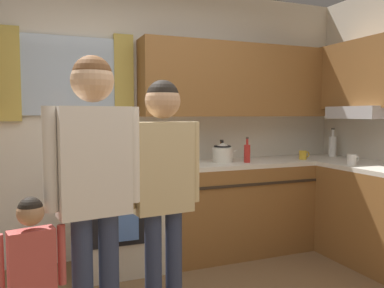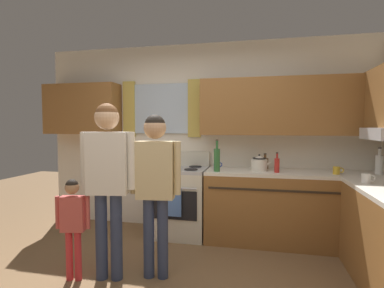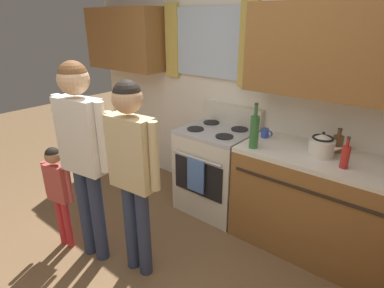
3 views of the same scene
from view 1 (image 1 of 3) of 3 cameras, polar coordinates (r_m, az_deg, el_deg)
The scene contains 14 objects.
back_wall_unit at distance 3.78m, azimuth -7.50°, elevation 5.85°, with size 4.60×0.42×2.60m.
kitchen_counter_run at distance 3.93m, azimuth 16.61°, elevation -9.24°, with size 2.15×2.02×0.90m.
stove_oven at distance 3.56m, azimuth -10.83°, elevation -10.28°, with size 0.70×0.67×1.10m.
bottle_squat_brown at distance 3.96m, azimuth 4.36°, elevation -1.23°, with size 0.08×0.08×0.21m.
bottle_wine_green at distance 3.40m, azimuth -1.78°, elevation -0.88°, with size 0.08×0.08×0.39m.
bottle_sauce_red at distance 3.77m, azimuth 8.07°, elevation -1.30°, with size 0.06×0.06×0.25m.
bottle_milk_white at distance 4.55m, azimuth 19.89°, elevation -0.22°, with size 0.08×0.08×0.31m.
mug_ceramic_white at distance 3.87m, azimuth 22.38°, elevation -2.11°, with size 0.13×0.08×0.09m.
mug_cobalt_blue at distance 3.68m, azimuth -3.96°, elevation -2.20°, with size 0.11×0.07×0.08m.
mug_mustard_yellow at distance 4.16m, azimuth 15.98°, elevation -1.56°, with size 0.12×0.08×0.09m.
stovetop_kettle at distance 3.78m, azimuth 4.50°, elevation -1.23°, with size 0.27×0.20×0.21m.
adult_holding_child at distance 2.14m, azimuth -14.14°, elevation -4.12°, with size 0.51×0.23×1.67m.
adult_in_plaid at distance 2.36m, azimuth -4.24°, elevation -4.82°, with size 0.49×0.21×1.57m.
small_child at distance 2.14m, azimuth -22.35°, elevation -16.66°, with size 0.32×0.13×0.96m.
Camera 1 is at (-0.87, -1.84, 1.36)m, focal length 36.42 mm.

